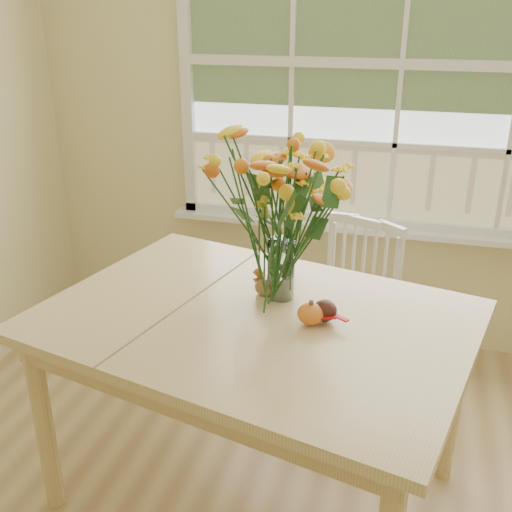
# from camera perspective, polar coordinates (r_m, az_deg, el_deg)

# --- Properties ---
(wall_back) EXTENTS (4.00, 0.02, 2.70)m
(wall_back) POSITION_cam_1_polar(r_m,az_deg,el_deg) (3.22, 13.44, 13.86)
(wall_back) COLOR beige
(wall_back) RESTS_ON floor
(window) EXTENTS (2.42, 0.12, 1.74)m
(window) POSITION_cam_1_polar(r_m,az_deg,el_deg) (3.16, 13.72, 17.00)
(window) COLOR silver
(window) RESTS_ON wall_back
(dining_table) EXTENTS (1.69, 1.38, 0.80)m
(dining_table) POSITION_cam_1_polar(r_m,az_deg,el_deg) (2.19, -0.14, -7.74)
(dining_table) COLOR tan
(dining_table) RESTS_ON floor
(windsor_chair) EXTENTS (0.52, 0.51, 0.88)m
(windsor_chair) POSITION_cam_1_polar(r_m,az_deg,el_deg) (2.93, 9.17, -4.39)
(windsor_chair) COLOR white
(windsor_chair) RESTS_ON floor
(flower_vase) EXTENTS (0.48, 0.48, 0.57)m
(flower_vase) POSITION_cam_1_polar(r_m,az_deg,el_deg) (2.14, 2.50, 4.36)
(flower_vase) COLOR white
(flower_vase) RESTS_ON dining_table
(pumpkin) EXTENTS (0.09, 0.09, 0.07)m
(pumpkin) POSITION_cam_1_polar(r_m,az_deg,el_deg) (2.08, 5.23, -5.60)
(pumpkin) COLOR orange
(pumpkin) RESTS_ON dining_table
(turkey_figurine) EXTENTS (0.09, 0.08, 0.10)m
(turkey_figurine) POSITION_cam_1_polar(r_m,az_deg,el_deg) (2.25, 0.78, -3.04)
(turkey_figurine) COLOR #CCB78C
(turkey_figurine) RESTS_ON dining_table
(dark_gourd) EXTENTS (0.13, 0.09, 0.08)m
(dark_gourd) POSITION_cam_1_polar(r_m,az_deg,el_deg) (2.10, 6.56, -5.29)
(dark_gourd) COLOR #38160F
(dark_gourd) RESTS_ON dining_table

